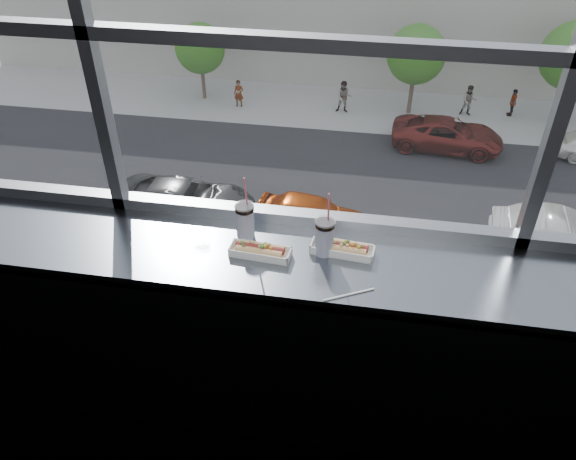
% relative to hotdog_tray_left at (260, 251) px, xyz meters
% --- Properties ---
extents(wall_back_lower, '(6.00, 0.00, 6.00)m').
position_rel_hotdog_tray_left_xyz_m(wall_back_lower, '(0.20, 0.29, -0.58)').
color(wall_back_lower, black).
rests_on(wall_back_lower, ground).
extents(counter, '(6.00, 0.55, 0.06)m').
position_rel_hotdog_tray_left_xyz_m(counter, '(0.20, 0.02, -0.06)').
color(counter, gray).
rests_on(counter, ground).
extents(counter_fascia, '(6.00, 0.04, 1.04)m').
position_rel_hotdog_tray_left_xyz_m(counter_fascia, '(0.20, -0.24, -0.58)').
color(counter_fascia, gray).
rests_on(counter_fascia, ground).
extents(hotdog_tray_left, '(0.29, 0.11, 0.07)m').
position_rel_hotdog_tray_left_xyz_m(hotdog_tray_left, '(0.00, 0.00, 0.00)').
color(hotdog_tray_left, white).
rests_on(hotdog_tray_left, counter).
extents(hotdog_tray_right, '(0.30, 0.12, 0.07)m').
position_rel_hotdog_tray_left_xyz_m(hotdog_tray_right, '(0.37, 0.08, 0.00)').
color(hotdog_tray_right, white).
rests_on(hotdog_tray_right, counter).
extents(soda_cup_left, '(0.09, 0.09, 0.35)m').
position_rel_hotdog_tray_left_xyz_m(soda_cup_left, '(-0.10, 0.13, 0.07)').
color(soda_cup_left, white).
rests_on(soda_cup_left, counter).
extents(soda_cup_right, '(0.09, 0.09, 0.35)m').
position_rel_hotdog_tray_left_xyz_m(soda_cup_right, '(0.29, 0.07, 0.07)').
color(soda_cup_right, white).
rests_on(soda_cup_right, counter).
extents(loose_straw, '(0.21, 0.12, 0.01)m').
position_rel_hotdog_tray_left_xyz_m(loose_straw, '(0.43, -0.20, -0.02)').
color(loose_straw, white).
rests_on(loose_straw, counter).
extents(wrapper, '(0.09, 0.07, 0.02)m').
position_rel_hotdog_tray_left_xyz_m(wrapper, '(-0.29, 0.01, -0.02)').
color(wrapper, silver).
rests_on(wrapper, counter).
extents(plaza_ground, '(120.00, 120.00, 0.00)m').
position_rel_hotdog_tray_left_xyz_m(plaza_ground, '(0.20, 43.79, -12.13)').
color(plaza_ground, '#969693').
rests_on(plaza_ground, ground).
extents(plaza_near, '(50.00, 14.00, 0.04)m').
position_rel_hotdog_tray_left_xyz_m(plaza_near, '(0.20, 7.29, -12.11)').
color(plaza_near, '#969693').
rests_on(plaza_near, plaza_ground).
extents(street_asphalt, '(80.00, 10.00, 0.06)m').
position_rel_hotdog_tray_left_xyz_m(street_asphalt, '(0.20, 20.29, -12.10)').
color(street_asphalt, black).
rests_on(street_asphalt, plaza_ground).
extents(far_sidewalk, '(80.00, 6.00, 0.04)m').
position_rel_hotdog_tray_left_xyz_m(far_sidewalk, '(0.20, 28.29, -12.11)').
color(far_sidewalk, '#969693').
rests_on(far_sidewalk, plaza_ground).
extents(car_near_b, '(2.78, 6.52, 2.16)m').
position_rel_hotdog_tray_left_xyz_m(car_near_b, '(-6.95, 16.29, -10.99)').
color(car_near_b, '#323232').
rests_on(car_near_b, street_asphalt).
extents(car_near_d, '(3.46, 7.05, 2.27)m').
position_rel_hotdog_tray_left_xyz_m(car_near_d, '(7.83, 16.29, -10.93)').
color(car_near_d, silver).
rests_on(car_near_d, street_asphalt).
extents(car_far_b, '(3.01, 6.26, 2.02)m').
position_rel_hotdog_tray_left_xyz_m(car_far_b, '(4.10, 24.29, -11.06)').
color(car_far_b, maroon).
rests_on(car_far_b, street_asphalt).
extents(car_near_c, '(3.31, 6.35, 2.02)m').
position_rel_hotdog_tray_left_xyz_m(car_near_c, '(-1.68, 16.29, -11.06)').
color(car_near_c, '#A13300').
rests_on(car_near_c, street_asphalt).
extents(pedestrian_d, '(0.62, 0.82, 1.85)m').
position_rel_hotdog_tray_left_xyz_m(pedestrian_d, '(7.91, 28.87, -11.16)').
color(pedestrian_d, '#66605B').
rests_on(pedestrian_d, far_sidewalk).
extents(pedestrian_a, '(0.82, 0.61, 1.84)m').
position_rel_hotdog_tray_left_xyz_m(pedestrian_a, '(-7.38, 27.51, -11.17)').
color(pedestrian_a, '#66605B').
rests_on(pedestrian_a, far_sidewalk).
extents(pedestrian_b, '(0.96, 0.72, 2.15)m').
position_rel_hotdog_tray_left_xyz_m(pedestrian_b, '(-1.38, 27.75, -11.01)').
color(pedestrian_b, '#66605B').
rests_on(pedestrian_b, far_sidewalk).
extents(pedestrian_c, '(0.91, 0.68, 2.05)m').
position_rel_hotdog_tray_left_xyz_m(pedestrian_c, '(5.51, 28.51, -11.06)').
color(pedestrian_c, '#66605B').
rests_on(pedestrian_c, far_sidewalk).
extents(tree_left, '(2.84, 2.84, 4.44)m').
position_rel_hotdog_tray_left_xyz_m(tree_left, '(-9.70, 28.29, -9.12)').
color(tree_left, '#47382B').
rests_on(tree_left, far_sidewalk).
extents(tree_center, '(3.17, 3.17, 4.95)m').
position_rel_hotdog_tray_left_xyz_m(tree_center, '(2.29, 28.29, -8.77)').
color(tree_center, '#47382B').
rests_on(tree_center, far_sidewalk).
extents(tree_right, '(3.54, 3.54, 5.53)m').
position_rel_hotdog_tray_left_xyz_m(tree_right, '(10.21, 28.29, -8.38)').
color(tree_right, '#47382B').
rests_on(tree_right, far_sidewalk).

